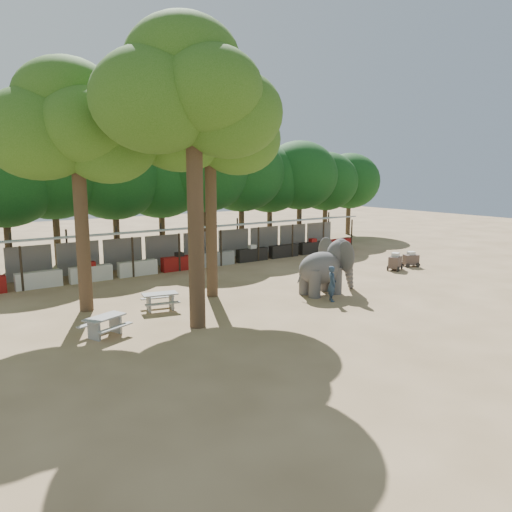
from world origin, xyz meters
TOP-DOWN VIEW (x-y plane):
  - ground at (0.00, 0.00)m, footprint 100.00×100.00m
  - vendor_stalls at (-0.00, 13.84)m, footprint 28.00×2.99m
  - yard_tree_left at (-9.13, 7.19)m, footprint 7.10×6.90m
  - yard_tree_center at (-6.13, 2.19)m, footprint 7.10×6.90m
  - yard_tree_back at (-3.13, 6.19)m, footprint 7.10×6.90m
  - backdrop_trees at (0.00, 19.00)m, footprint 46.46×5.95m
  - elephant at (2.21, 3.17)m, footprint 3.63×2.79m
  - handler at (1.26, 1.80)m, footprint 0.66×0.75m
  - picnic_table_near at (-9.48, 2.99)m, footprint 1.98×1.90m
  - picnic_table_far at (-6.22, 5.16)m, footprint 1.83×1.71m
  - cart_front at (9.90, 5.10)m, footprint 1.34×1.15m
  - cart_back at (11.66, 5.26)m, footprint 1.21×1.03m

SIDE VIEW (x-z plane):
  - ground at x=0.00m, z-range 0.00..0.00m
  - cart_back at x=11.66m, z-range -0.01..0.99m
  - picnic_table_far at x=-6.22m, z-range 0.12..0.90m
  - picnic_table_near at x=-9.48m, z-range 0.12..0.90m
  - cart_front at x=9.90m, z-range -0.01..1.10m
  - handler at x=1.26m, z-range 0.00..1.74m
  - vendor_stalls at x=0.00m, z-range -0.22..2.58m
  - elephant at x=2.21m, z-range 0.00..2.78m
  - backdrop_trees at x=0.00m, z-range 1.35..9.68m
  - yard_tree_left at x=-9.13m, z-range 2.69..13.71m
  - yard_tree_back at x=-3.13m, z-range 2.86..14.22m
  - yard_tree_center at x=-6.13m, z-range 3.19..15.23m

